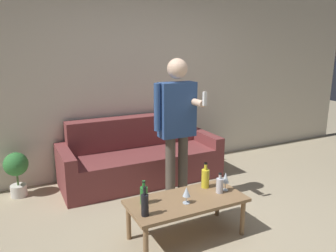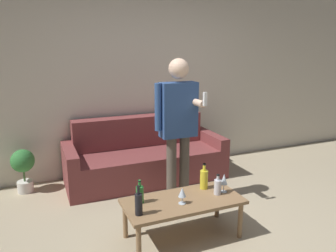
{
  "view_description": "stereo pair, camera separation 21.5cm",
  "coord_description": "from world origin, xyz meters",
  "px_view_note": "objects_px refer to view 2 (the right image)",
  "views": [
    {
      "loc": [
        -1.67,
        -2.05,
        1.73
      ],
      "look_at": [
        -0.23,
        0.85,
        0.95
      ],
      "focal_mm": 35.0,
      "sensor_mm": 36.0,
      "label": 1
    },
    {
      "loc": [
        -1.48,
        -2.14,
        1.73
      ],
      "look_at": [
        -0.23,
        0.85,
        0.95
      ],
      "focal_mm": 35.0,
      "sensor_mm": 36.0,
      "label": 2
    }
  ],
  "objects_px": {
    "couch": "(145,158)",
    "bottle_orange": "(204,179)",
    "person_standing_front": "(178,120)",
    "coffee_table": "(183,204)"
  },
  "relations": [
    {
      "from": "bottle_orange",
      "to": "coffee_table",
      "type": "bearing_deg",
      "value": -153.72
    },
    {
      "from": "bottle_orange",
      "to": "person_standing_front",
      "type": "bearing_deg",
      "value": 95.62
    },
    {
      "from": "couch",
      "to": "bottle_orange",
      "type": "distance_m",
      "value": 1.37
    },
    {
      "from": "coffee_table",
      "to": "bottle_orange",
      "type": "bearing_deg",
      "value": 26.28
    },
    {
      "from": "bottle_orange",
      "to": "person_standing_front",
      "type": "distance_m",
      "value": 0.71
    },
    {
      "from": "couch",
      "to": "bottle_orange",
      "type": "xyz_separation_m",
      "value": [
        0.16,
        -1.35,
        0.19
      ]
    },
    {
      "from": "bottle_orange",
      "to": "couch",
      "type": "bearing_deg",
      "value": 96.74
    },
    {
      "from": "couch",
      "to": "person_standing_front",
      "type": "xyz_separation_m",
      "value": [
        0.11,
        -0.83,
        0.67
      ]
    },
    {
      "from": "person_standing_front",
      "to": "couch",
      "type": "bearing_deg",
      "value": 97.43
    },
    {
      "from": "couch",
      "to": "person_standing_front",
      "type": "bearing_deg",
      "value": -82.57
    }
  ]
}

